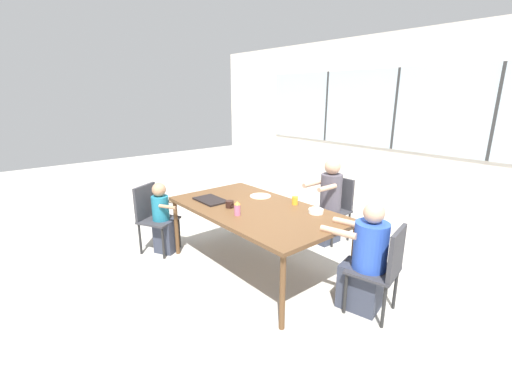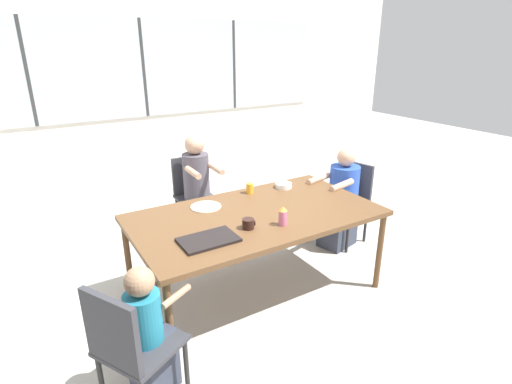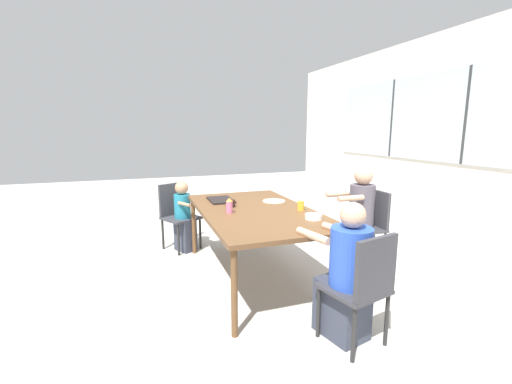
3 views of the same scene
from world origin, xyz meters
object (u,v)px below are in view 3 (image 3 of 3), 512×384
(juice_glass, at_px, (301,206))
(chair_for_man_blue_shirt, at_px, (371,221))
(chair_for_toddler, at_px, (176,210))
(person_toddler, at_px, (184,218))
(person_woman_green_shirt, at_px, (346,278))
(bowl_white_shallow, at_px, (313,217))
(coffee_mug, at_px, (231,203))
(sippy_cup, at_px, (229,205))
(chair_for_woman_green_shirt, at_px, (364,282))
(person_man_blue_shirt, at_px, (359,220))

(juice_glass, bearing_deg, chair_for_man_blue_shirt, 99.04)
(juice_glass, bearing_deg, chair_for_toddler, -142.56)
(person_toddler, bearing_deg, person_woman_green_shirt, 82.34)
(chair_for_man_blue_shirt, height_order, bowl_white_shallow, chair_for_man_blue_shirt)
(chair_for_toddler, bearing_deg, person_toddler, 90.00)
(chair_for_toddler, relative_size, coffee_mug, 8.92)
(person_toddler, height_order, sippy_cup, person_toddler)
(chair_for_man_blue_shirt, bearing_deg, chair_for_woman_green_shirt, 142.21)
(coffee_mug, height_order, bowl_white_shallow, coffee_mug)
(person_man_blue_shirt, distance_m, bowl_white_shallow, 1.03)
(chair_for_toddler, distance_m, person_man_blue_shirt, 2.27)
(coffee_mug, distance_m, juice_glass, 0.73)
(chair_for_man_blue_shirt, bearing_deg, chair_for_toddler, 59.89)
(person_man_blue_shirt, relative_size, bowl_white_shallow, 7.41)
(person_man_blue_shirt, relative_size, coffee_mug, 11.94)
(chair_for_toddler, xyz_separation_m, bowl_white_shallow, (1.75, 1.04, 0.26))
(juice_glass, bearing_deg, sippy_cup, -100.50)
(bowl_white_shallow, bearing_deg, chair_for_toddler, -149.42)
(person_woman_green_shirt, distance_m, person_toddler, 2.44)
(bowl_white_shallow, bearing_deg, sippy_cup, -125.62)
(person_woman_green_shirt, height_order, person_toddler, person_woman_green_shirt)
(chair_for_man_blue_shirt, distance_m, sippy_cup, 1.72)
(juice_glass, bearing_deg, chair_for_woman_green_shirt, -4.51)
(coffee_mug, distance_m, sippy_cup, 0.26)
(chair_for_toddler, height_order, bowl_white_shallow, chair_for_toddler)
(person_woman_green_shirt, height_order, sippy_cup, person_woman_green_shirt)
(chair_for_woman_green_shirt, distance_m, bowl_white_shallow, 0.87)
(chair_for_toddler, xyz_separation_m, sippy_cup, (1.28, 0.37, 0.31))
(sippy_cup, bearing_deg, chair_for_man_blue_shirt, 90.87)
(person_toddler, height_order, juice_glass, person_toddler)
(person_man_blue_shirt, bearing_deg, person_woman_green_shirt, 142.04)
(sippy_cup, bearing_deg, coffee_mug, 161.47)
(chair_for_toddler, relative_size, person_toddler, 0.94)
(bowl_white_shallow, bearing_deg, coffee_mug, -141.29)
(sippy_cup, bearing_deg, person_man_blue_shirt, 91.09)
(chair_for_woman_green_shirt, distance_m, chair_for_man_blue_shirt, 1.71)
(coffee_mug, relative_size, juice_glass, 1.00)
(chair_for_woman_green_shirt, distance_m, sippy_cup, 1.47)
(coffee_mug, bearing_deg, juice_glass, 58.67)
(sippy_cup, height_order, bowl_white_shallow, sippy_cup)
(chair_for_toddler, height_order, sippy_cup, sippy_cup)
(chair_for_man_blue_shirt, bearing_deg, bowl_white_shallow, 117.15)
(chair_for_toddler, relative_size, sippy_cup, 5.68)
(person_toddler, bearing_deg, bowl_white_shallow, 92.14)
(chair_for_man_blue_shirt, xyz_separation_m, chair_for_toddler, (-1.25, -2.06, 0.00))
(person_toddler, bearing_deg, chair_for_woman_green_shirt, 81.85)
(person_woman_green_shirt, distance_m, sippy_cup, 1.32)
(chair_for_man_blue_shirt, distance_m, person_woman_green_shirt, 1.61)
(bowl_white_shallow, bearing_deg, person_woman_green_shirt, -7.47)
(coffee_mug, bearing_deg, person_man_blue_shirt, 81.38)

